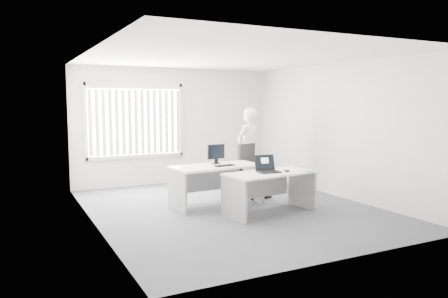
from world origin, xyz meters
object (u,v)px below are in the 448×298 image
desk_near (270,184)px  desk_far (217,177)px  office_chair (252,181)px  laptop (269,164)px  person (248,149)px  monitor (216,154)px

desk_near → desk_far: (-0.60, 0.95, 0.03)m
office_chair → laptop: bearing=-125.6°
person → monitor: size_ratio=4.86×
office_chair → laptop: office_chair is taller
laptop → monitor: (-0.48, 1.17, 0.08)m
desk_near → laptop: size_ratio=4.45×
desk_near → person: bearing=62.6°
person → laptop: size_ratio=4.82×
desk_near → monitor: size_ratio=4.49×
desk_near → monitor: (-0.51, 1.15, 0.44)m
desk_near → desk_far: bearing=114.6°
desk_near → person: size_ratio=0.92×
office_chair → monitor: size_ratio=2.91×
office_chair → monitor: 1.12m
office_chair → person: 1.04m
desk_near → laptop: 0.36m
laptop → monitor: size_ratio=1.01×
desk_far → monitor: monitor is taller
office_chair → desk_near: bearing=-124.4°
desk_near → laptop: laptop is taller
desk_far → office_chair: (1.00, 0.37, -0.22)m
desk_far → monitor: bearing=62.7°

